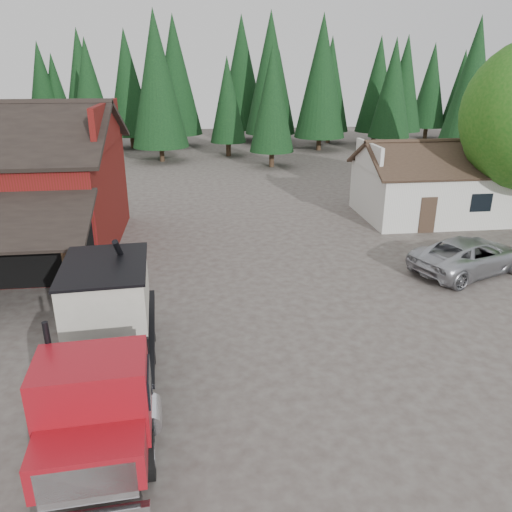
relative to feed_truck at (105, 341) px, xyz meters
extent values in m
plane|color=#473D38|center=(3.49, 2.97, -1.86)|extent=(120.00, 120.00, 0.00)
cube|color=maroon|center=(-1.51, 12.97, 4.14)|extent=(0.25, 7.00, 2.00)
cylinder|color=#382619|center=(-2.11, 5.07, -0.46)|extent=(0.20, 0.20, 2.80)
cube|color=silver|center=(16.49, 15.97, -0.36)|extent=(8.00, 6.00, 3.00)
cube|color=#38281E|center=(16.49, 14.47, 1.89)|extent=(8.60, 3.42, 1.80)
cube|color=#38281E|center=(16.49, 17.47, 1.89)|extent=(8.60, 3.42, 1.80)
cube|color=silver|center=(12.49, 15.97, 1.89)|extent=(0.20, 4.20, 1.50)
cube|color=silver|center=(20.49, 15.97, 1.89)|extent=(0.20, 4.20, 1.50)
cube|color=#38281E|center=(14.99, 12.95, -0.86)|extent=(0.90, 0.06, 2.00)
cube|color=black|center=(17.99, 12.95, -0.26)|extent=(1.20, 0.06, 1.00)
sphere|color=#195D15|center=(19.29, 13.77, 3.14)|extent=(4.40, 4.40, 4.40)
cylinder|color=#382619|center=(9.49, 32.97, -1.06)|extent=(0.44, 0.44, 1.60)
cone|color=black|center=(9.49, 32.97, 4.04)|extent=(3.96, 3.96, 9.00)
cylinder|color=#382619|center=(25.49, 28.97, -1.06)|extent=(0.44, 0.44, 1.60)
cone|color=black|center=(25.49, 28.97, 5.04)|extent=(4.84, 4.84, 11.00)
cylinder|color=#382619|center=(-0.51, 36.97, -1.06)|extent=(0.44, 0.44, 1.60)
cone|color=black|center=(-0.51, 36.97, 5.54)|extent=(5.28, 5.28, 12.00)
cylinder|color=black|center=(-0.83, -2.99, -1.33)|extent=(0.41, 1.08, 1.06)
cylinder|color=black|center=(1.20, -2.85, -1.33)|extent=(0.41, 1.08, 1.06)
cylinder|color=black|center=(-1.13, 1.64, -1.33)|extent=(0.41, 1.08, 1.06)
cylinder|color=black|center=(0.89, 1.77, -1.33)|extent=(0.41, 1.08, 1.06)
cylinder|color=black|center=(-1.22, 2.99, -1.33)|extent=(0.41, 1.08, 1.06)
cylinder|color=black|center=(0.80, 3.12, -1.33)|extent=(0.41, 1.08, 1.06)
cube|color=black|center=(-0.02, 0.17, -0.95)|extent=(1.60, 8.36, 0.39)
cube|color=silver|center=(0.28, -4.32, -0.56)|extent=(1.84, 0.22, 0.87)
cube|color=maroon|center=(0.24, -3.74, -0.41)|extent=(2.25, 1.40, 0.82)
cube|color=maroon|center=(0.16, -2.49, 0.12)|extent=(2.42, 1.79, 1.79)
cube|color=black|center=(0.21, -3.26, 0.41)|extent=(2.03, 0.21, 0.87)
cylinder|color=black|center=(-0.86, -1.68, 0.65)|extent=(0.14, 0.14, 1.74)
cube|color=black|center=(0.09, -1.52, 0.07)|extent=(2.37, 0.27, 1.55)
cube|color=black|center=(-0.11, 1.51, -0.68)|extent=(2.82, 5.75, 0.15)
cube|color=beige|center=(-0.11, 1.51, 0.74)|extent=(2.43, 3.33, 1.55)
cone|color=beige|center=(-0.11, 1.51, -0.22)|extent=(2.26, 2.26, 0.68)
cube|color=black|center=(-0.11, 1.51, 1.54)|extent=(2.53, 3.43, 0.08)
cylinder|color=black|center=(0.38, 2.90, 0.65)|extent=(0.59, 2.13, 2.95)
cube|color=maroon|center=(-0.84, 3.79, -0.41)|extent=(0.63, 0.81, 0.43)
cylinder|color=silver|center=(1.22, -1.79, -1.04)|extent=(0.60, 1.00, 0.54)
imported|color=#B1B3B9|center=(14.40, 7.41, -1.08)|extent=(6.19, 4.51, 1.56)
cube|color=maroon|center=(-1.75, 0.68, -1.56)|extent=(1.16, 1.30, 0.60)
camera|label=1|loc=(2.52, -11.77, 6.73)|focal=35.00mm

